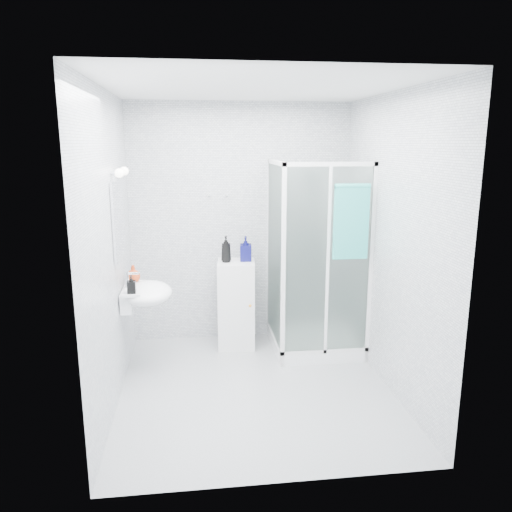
{
  "coord_description": "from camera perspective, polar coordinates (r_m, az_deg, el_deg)",
  "views": [
    {
      "loc": [
        -0.51,
        -4.11,
        2.17
      ],
      "look_at": [
        0.05,
        0.35,
        1.15
      ],
      "focal_mm": 35.0,
      "sensor_mm": 36.0,
      "label": 1
    }
  ],
  "objects": [
    {
      "name": "shampoo_bottle_b",
      "position": [
        5.28,
        -1.19,
        0.84
      ],
      "size": [
        0.13,
        0.13,
        0.26
      ],
      "primitive_type": "imported",
      "rotation": [
        0.0,
        0.0,
        -0.07
      ],
      "color": "#0C0C4B",
      "rests_on": "storage_cabinet"
    },
    {
      "name": "room",
      "position": [
        4.23,
        -0.08,
        0.92
      ],
      "size": [
        2.4,
        2.6,
        2.6
      ],
      "color": "silver",
      "rests_on": "ground"
    },
    {
      "name": "hand_towel",
      "position": [
        4.76,
        10.83,
        4.06
      ],
      "size": [
        0.33,
        0.05,
        0.71
      ],
      "color": "teal",
      "rests_on": "shower_enclosure"
    },
    {
      "name": "soap_dispenser_black",
      "position": [
        4.57,
        -14.06,
        -3.16
      ],
      "size": [
        0.08,
        0.08,
        0.16
      ],
      "primitive_type": "imported",
      "rotation": [
        0.0,
        0.0,
        0.03
      ],
      "color": "black",
      "rests_on": "wall_basin"
    },
    {
      "name": "shower_enclosure",
      "position": [
        5.3,
        6.13,
        -6.24
      ],
      "size": [
        0.9,
        0.95,
        2.0
      ],
      "color": "white",
      "rests_on": "ground"
    },
    {
      "name": "wall_hooks",
      "position": [
        5.4,
        -4.4,
        6.91
      ],
      "size": [
        0.23,
        0.06,
        0.03
      ],
      "color": "silver",
      "rests_on": "room"
    },
    {
      "name": "storage_cabinet",
      "position": [
        5.4,
        -2.24,
        -5.54
      ],
      "size": [
        0.43,
        0.43,
        0.95
      ],
      "rotation": [
        0.0,
        0.0,
        -0.1
      ],
      "color": "white",
      "rests_on": "ground"
    },
    {
      "name": "soap_dispenser_orange",
      "position": [
        4.93,
        -13.86,
        -1.96
      ],
      "size": [
        0.14,
        0.14,
        0.17
      ],
      "primitive_type": "imported",
      "rotation": [
        0.0,
        0.0,
        -0.1
      ],
      "color": "#AE3714",
      "rests_on": "wall_basin"
    },
    {
      "name": "vanity_lights",
      "position": [
        4.61,
        -15.16,
        9.25
      ],
      "size": [
        0.1,
        0.4,
        0.08
      ],
      "color": "silver",
      "rests_on": "room"
    },
    {
      "name": "wall_basin",
      "position": [
        4.78,
        -12.6,
        -4.22
      ],
      "size": [
        0.46,
        0.56,
        0.35
      ],
      "color": "white",
      "rests_on": "ground"
    },
    {
      "name": "shampoo_bottle_a",
      "position": [
        5.24,
        -3.44,
        0.79
      ],
      "size": [
        0.13,
        0.13,
        0.28
      ],
      "primitive_type": "imported",
      "rotation": [
        0.0,
        0.0,
        -0.24
      ],
      "color": "black",
      "rests_on": "storage_cabinet"
    },
    {
      "name": "mirror",
      "position": [
        4.65,
        -15.46,
        4.06
      ],
      "size": [
        0.02,
        0.6,
        0.7
      ],
      "primitive_type": "cube",
      "color": "white",
      "rests_on": "room"
    }
  ]
}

